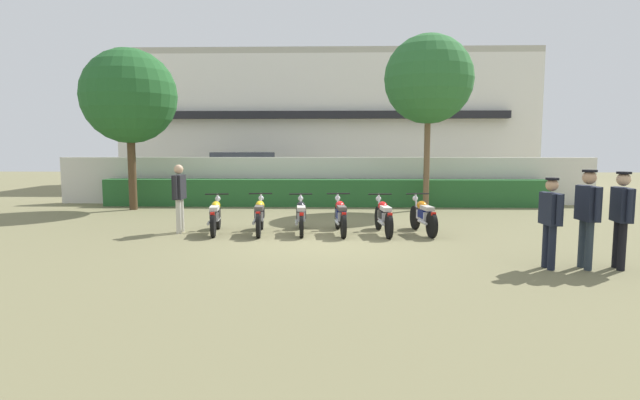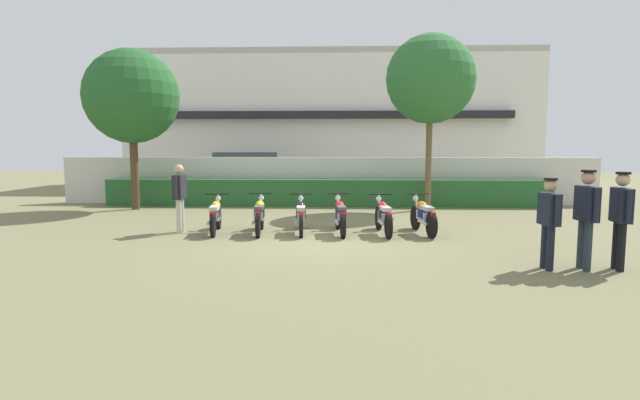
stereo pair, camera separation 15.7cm
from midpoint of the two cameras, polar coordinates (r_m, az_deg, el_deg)
name	(u,v)px [view 2 (the right image)]	position (r m, az deg, el deg)	size (l,w,h in m)	color
ground	(317,241)	(11.55, 0.10, -4.71)	(60.00, 60.00, 0.00)	olive
building	(331,122)	(28.05, 1.45, 8.84)	(20.92, 6.50, 6.95)	white
compound_wall	(327,181)	(18.85, 0.99, 2.20)	(19.88, 0.30, 1.74)	silver
hedge_row	(326,193)	(18.19, 0.93, 0.83)	(15.90, 0.70, 0.97)	#28602D
parked_car	(249,174)	(22.29, -7.79, 2.93)	(4.72, 2.61, 1.89)	silver
tree_near_inspector	(132,97)	(18.35, -20.29, 10.90)	(3.14, 3.14, 5.40)	#4C3823
tree_far_side	(430,79)	(17.64, 12.64, 13.17)	(2.96, 2.96, 5.87)	brown
motorcycle_in_row_0	(216,215)	(12.87, -11.38, -1.69)	(0.60, 1.80, 0.96)	black
motorcycle_in_row_1	(260,215)	(12.63, -6.49, -1.71)	(0.60, 1.85, 0.97)	black
motorcycle_in_row_2	(301,215)	(12.64, -1.82, -1.74)	(0.60, 1.92, 0.95)	black
motorcycle_in_row_3	(340,215)	(12.56, 2.66, -1.75)	(0.60, 1.96, 0.96)	black
motorcycle_in_row_4	(383,216)	(12.56, 7.53, -1.80)	(0.60, 1.92, 0.96)	black
motorcycle_in_row_5	(423,216)	(12.77, 11.94, -1.74)	(0.60, 1.87, 0.97)	black
inspector_person	(180,192)	(13.07, -15.26, 0.86)	(0.23, 0.69, 1.71)	beige
officer_0	(549,216)	(9.74, 24.89, -1.66)	(0.26, 0.65, 1.62)	black
officer_1	(587,210)	(10.01, 28.30, -1.04)	(0.25, 0.69, 1.76)	#28333D
officer_2	(621,212)	(10.27, 31.26, -1.16)	(0.28, 0.68, 1.73)	black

